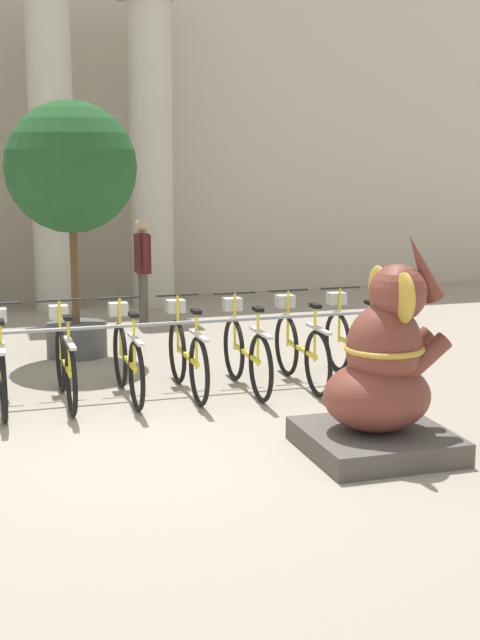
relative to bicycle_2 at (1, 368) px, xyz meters
name	(u,v)px	position (x,y,z in m)	size (l,w,h in m)	color
ground_plane	(148,454)	(1.13, -1.83, -0.42)	(60.00, 60.00, 0.00)	gray
building_facade	(46,126)	(1.13, 6.77, 2.58)	(20.00, 0.20, 6.00)	#BCB29E
column_middle	(52,148)	(1.13, 5.77, 2.21)	(0.89, 0.89, 5.16)	#BCB7A8
column_right	(151,148)	(2.75, 5.77, 2.21)	(0.89, 0.89, 5.16)	#BCB7A8
bike_rack	(125,336)	(1.29, 0.12, 0.22)	(5.74, 0.05, 0.77)	gray
bicycle_2	(1,368)	(0.00, 0.00, 0.00)	(0.48, 1.68, 1.02)	black
bicycle_3	(65,363)	(0.64, 0.03, 0.00)	(0.48, 1.68, 1.02)	black
bicycle_4	(127,359)	(1.29, 0.02, 0.00)	(0.48, 1.68, 1.02)	black
bicycle_5	(187,355)	(1.93, 0.02, 0.00)	(0.48, 1.68, 1.02)	black
bicycle_6	(246,352)	(2.57, -0.04, 0.00)	(0.48, 1.68, 1.02)	black
bicycle_7	(301,348)	(3.21, -0.02, 0.00)	(0.48, 1.68, 1.02)	black
bicycle_8	(354,344)	(3.86, -0.01, 0.00)	(0.48, 1.68, 1.02)	black
elephant_statue	(382,380)	(3.05, -2.36, 0.22)	(1.21, 1.21, 1.90)	#4C4742
person_pedestrian	(143,262)	(2.24, 4.04, 0.53)	(0.21, 0.47, 1.59)	brown
potted_tree	(71,177)	(1.01, 2.19, 1.84)	(1.63, 1.63, 3.19)	#4C4C4C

